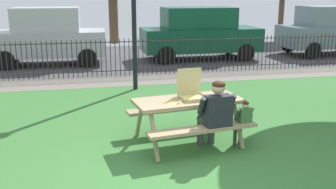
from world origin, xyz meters
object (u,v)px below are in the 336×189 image
at_px(adult_at_table, 215,112).
at_px(parked_car_far_right, 334,30).
at_px(picnic_table_foreground, 188,109).
at_px(child_at_table, 243,119).
at_px(pizza_box_open, 192,93).
at_px(pizza_slice_on_table, 174,102).
at_px(parked_car_center, 48,36).
at_px(parked_car_right, 200,33).

distance_m(adult_at_table, parked_car_far_right, 11.79).
xyz_separation_m(picnic_table_foreground, child_at_table, (0.82, -0.42, -0.10)).
xyz_separation_m(pizza_box_open, pizza_slice_on_table, (-0.36, -0.19, -0.09)).
distance_m(picnic_table_foreground, parked_car_far_right, 11.68).
height_order(pizza_box_open, child_at_table, pizza_box_open).
xyz_separation_m(child_at_table, parked_car_center, (-3.67, 8.61, 0.51)).
bearing_deg(pizza_slice_on_table, pizza_box_open, 27.40).
xyz_separation_m(adult_at_table, parked_car_right, (2.32, 8.65, 0.35)).
height_order(pizza_box_open, parked_car_far_right, parked_car_far_right).
bearing_deg(child_at_table, picnic_table_foreground, 152.56).
relative_size(picnic_table_foreground, pizza_box_open, 3.92).
relative_size(pizza_box_open, parked_car_center, 0.13).
xyz_separation_m(picnic_table_foreground, parked_car_far_right, (8.33, 8.18, 0.41)).
bearing_deg(picnic_table_foreground, parked_car_far_right, 44.50).
xyz_separation_m(pizza_slice_on_table, child_at_table, (1.10, -0.30, -0.28)).
xyz_separation_m(adult_at_table, parked_car_far_right, (8.00, 8.64, 0.35)).
bearing_deg(adult_at_table, child_at_table, 4.29).
height_order(picnic_table_foreground, child_at_table, child_at_table).
distance_m(pizza_slice_on_table, child_at_table, 1.17).
relative_size(picnic_table_foreground, pizza_slice_on_table, 6.15).
distance_m(pizza_box_open, parked_car_far_right, 11.58).
bearing_deg(child_at_table, pizza_slice_on_table, 164.95).
relative_size(picnic_table_foreground, parked_car_far_right, 0.45).
height_order(pizza_box_open, parked_car_right, parked_car_right).
xyz_separation_m(adult_at_table, parked_car_center, (-3.18, 8.65, 0.35)).
distance_m(picnic_table_foreground, adult_at_table, 0.57).
bearing_deg(parked_car_right, parked_car_far_right, -0.01).
bearing_deg(parked_car_far_right, parked_car_center, 180.00).
height_order(picnic_table_foreground, parked_car_right, parked_car_right).
xyz_separation_m(picnic_table_foreground, parked_car_center, (-2.85, 8.18, 0.41)).
xyz_separation_m(pizza_box_open, child_at_table, (0.73, -0.48, -0.36)).
bearing_deg(child_at_table, pizza_box_open, 146.63).
bearing_deg(parked_car_right, pizza_slice_on_table, -109.38).
height_order(child_at_table, parked_car_far_right, parked_car_far_right).
relative_size(adult_at_table, parked_car_far_right, 0.27).
xyz_separation_m(parked_car_center, parked_car_far_right, (11.18, -0.00, -0.01)).
relative_size(pizza_slice_on_table, adult_at_table, 0.27).
height_order(parked_car_center, parked_car_right, parked_car_center).
distance_m(picnic_table_foreground, parked_car_center, 8.68).
bearing_deg(picnic_table_foreground, parked_car_center, 109.23).
xyz_separation_m(picnic_table_foreground, pizza_box_open, (0.08, 0.06, 0.26)).
xyz_separation_m(parked_car_right, parked_car_far_right, (5.68, -0.00, 0.00)).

